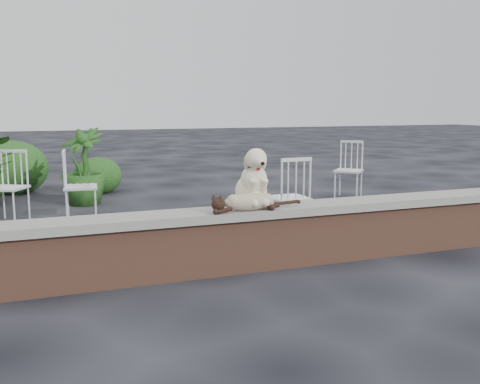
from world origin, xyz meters
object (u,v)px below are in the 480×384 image
object	(u,v)px
chair_e	(81,186)
chair_d	(349,170)
chair_b	(7,187)
chair_c	(288,197)
cat	(249,201)
dog	(251,177)
potted_plant_b	(83,166)

from	to	relation	value
chair_e	chair_d	distance (m)	4.29
chair_b	chair_c	xyz separation A→B (m)	(3.09, -2.00, 0.00)
chair_d	cat	bearing A→B (deg)	-89.56
dog	chair_e	xyz separation A→B (m)	(-1.34, 2.72, -0.39)
potted_plant_b	chair_b	bearing A→B (deg)	-137.30
cat	potted_plant_b	size ratio (longest dim) A/B	0.90
chair_d	chair_e	bearing A→B (deg)	-131.89
cat	chair_d	bearing A→B (deg)	45.85
chair_e	potted_plant_b	world-z (taller)	potted_plant_b
cat	chair_c	bearing A→B (deg)	49.83
chair_b	potted_plant_b	world-z (taller)	potted_plant_b
potted_plant_b	cat	bearing A→B (deg)	-74.59
chair_e	chair_d	bearing A→B (deg)	-80.79
dog	chair_c	bearing A→B (deg)	48.30
chair_b	chair_d	xyz separation A→B (m)	(5.18, 0.04, 0.00)
chair_b	cat	bearing A→B (deg)	-26.79
cat	potted_plant_b	distance (m)	4.23
cat	dog	bearing A→B (deg)	61.51
chair_e	chair_c	world-z (taller)	same
chair_e	cat	bearing A→B (deg)	-151.02
cat	chair_d	xyz separation A→B (m)	(3.02, 3.16, -0.20)
chair_e	chair_c	distance (m)	2.80
dog	chair_d	bearing A→B (deg)	45.22
dog	chair_b	size ratio (longest dim) A/B	0.60
cat	potted_plant_b	world-z (taller)	potted_plant_b
dog	potted_plant_b	distance (m)	4.12
chair_b	chair_d	world-z (taller)	same
cat	chair_c	distance (m)	1.47
chair_e	chair_d	world-z (taller)	same
cat	chair_d	distance (m)	4.38
chair_e	chair_d	size ratio (longest dim) A/B	1.00
dog	chair_d	size ratio (longest dim) A/B	0.60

